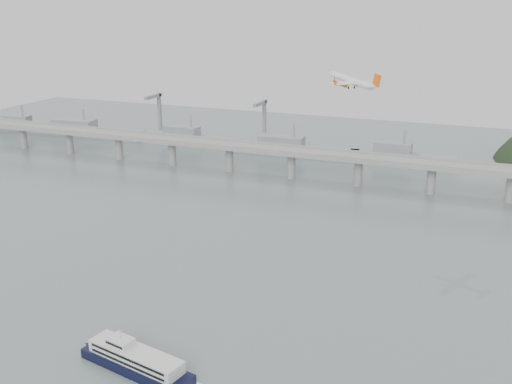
% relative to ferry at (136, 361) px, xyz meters
% --- Properties ---
extents(ground, '(900.00, 900.00, 0.00)m').
position_rel_ferry_xyz_m(ground, '(3.76, 50.08, -3.85)').
color(ground, slate).
rests_on(ground, ground).
extents(bridge, '(800.00, 22.00, 23.90)m').
position_rel_ferry_xyz_m(bridge, '(2.61, 250.08, 13.80)').
color(bridge, gray).
rests_on(bridge, ground).
extents(distant_fleet, '(453.00, 60.90, 40.00)m').
position_rel_ferry_xyz_m(distant_fleet, '(-151.60, 315.15, 2.37)').
color(distant_fleet, gray).
rests_on(distant_fleet, ground).
extents(ferry, '(74.62, 24.04, 14.19)m').
position_rel_ferry_xyz_m(ferry, '(0.00, 0.00, 0.00)').
color(ferry, black).
rests_on(ferry, ground).
extents(airliner, '(32.30, 30.52, 9.25)m').
position_rel_ferry_xyz_m(airliner, '(39.16, 149.79, 82.54)').
color(airliner, white).
rests_on(airliner, ground).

